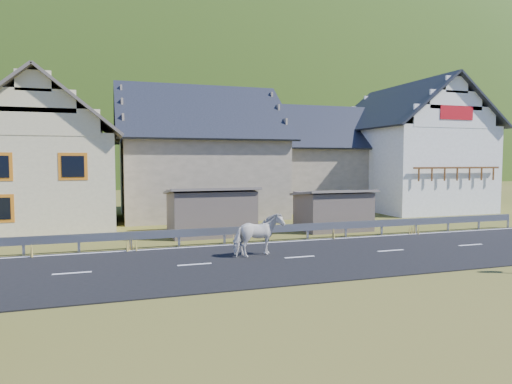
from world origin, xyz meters
name	(u,v)px	position (x,y,z in m)	size (l,w,h in m)	color
ground	(300,258)	(0.00, 0.00, 0.00)	(160.00, 160.00, 0.00)	#4B5118
road	(300,258)	(0.00, 0.00, 0.02)	(60.00, 7.00, 0.04)	black
lane_markings	(300,257)	(0.00, 0.00, 0.04)	(60.00, 6.60, 0.01)	silver
guardrail	(267,229)	(0.00, 3.68, 0.56)	(28.10, 0.09, 0.75)	#93969B
shed_left	(211,212)	(-2.00, 6.50, 1.10)	(4.30, 3.30, 2.40)	#6E5F53
shed_right	(333,211)	(4.50, 6.00, 1.00)	(3.80, 2.90, 2.20)	#6E5F53
house_cream	(47,148)	(-10.00, 12.00, 4.36)	(7.80, 9.80, 8.30)	beige
house_stone_a	(198,146)	(-1.00, 15.00, 4.63)	(10.80, 9.80, 8.90)	#9F917C
house_stone_b	(319,153)	(9.00, 17.00, 4.24)	(9.80, 8.80, 8.10)	#9F917C
house_white	(408,142)	(15.00, 14.00, 5.06)	(8.80, 10.80, 9.70)	white
mountain	(139,217)	(5.00, 180.00, -20.00)	(440.00, 280.00, 260.00)	#1C3B0F
horse	(258,235)	(-1.43, 0.65, 0.86)	(1.94, 0.88, 1.64)	silver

